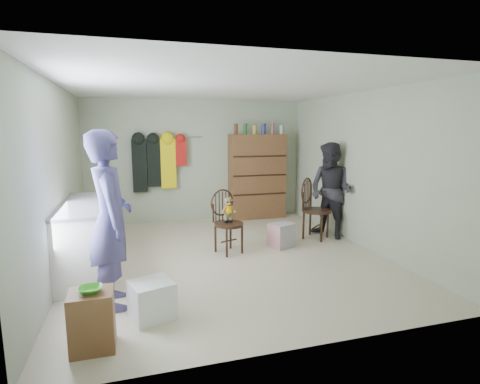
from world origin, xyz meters
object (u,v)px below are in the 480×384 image
object	(u,v)px
counter	(87,237)
chair_front	(227,217)
dresser	(257,176)
chair_far	(313,206)

from	to	relation	value
counter	chair_front	bearing A→B (deg)	6.44
counter	dresser	world-z (taller)	dresser
chair_front	dresser	world-z (taller)	dresser
chair_far	dresser	xyz separation A→B (m)	(-0.44, 1.74, 0.34)
chair_far	counter	bearing A→B (deg)	146.82
counter	chair_front	distance (m)	2.01
chair_front	chair_far	size ratio (longest dim) A/B	0.92
counter	dresser	xyz separation A→B (m)	(3.20, 2.30, 0.44)
chair_far	chair_front	bearing A→B (deg)	149.57
counter	chair_front	size ratio (longest dim) A/B	1.89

